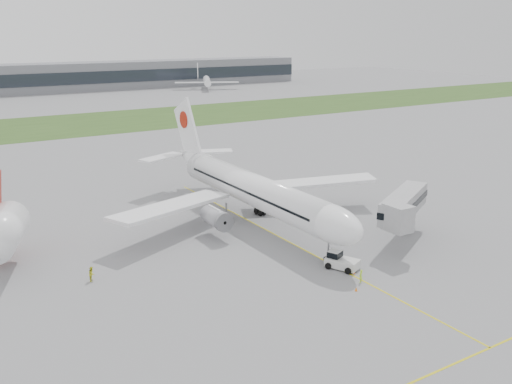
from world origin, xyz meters
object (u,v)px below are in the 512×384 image
airliner (250,188)px  pushback_tug (340,261)px  jet_bridge (403,206)px  neighbor_aircraft (1,228)px  ground_crew_near (361,276)px

airliner → pushback_tug: bearing=-89.4°
jet_bridge → neighbor_aircraft: 54.31m
jet_bridge → airliner: bearing=96.6°
neighbor_aircraft → jet_bridge: bearing=-0.9°
airliner → neighbor_aircraft: (-36.74, 0.24, -0.02)m
neighbor_aircraft → pushback_tug: bearing=-10.8°
pushback_tug → neighbor_aircraft: size_ratio=0.27×
ground_crew_near → neighbor_aircraft: neighbor_aircraft is taller
airliner → jet_bridge: 23.86m
pushback_tug → jet_bridge: size_ratio=0.32×
jet_bridge → ground_crew_near: bearing=178.3°
pushback_tug → jet_bridge: bearing=-12.7°
pushback_tug → ground_crew_near: bearing=-123.5°
airliner → ground_crew_near: airliner is taller
jet_bridge → ground_crew_near: (-14.47, -7.50, -4.62)m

